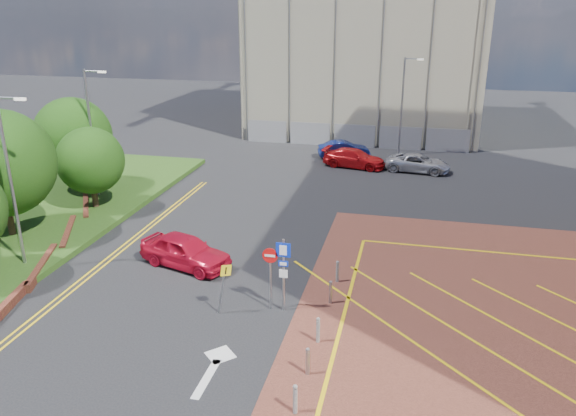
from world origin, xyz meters
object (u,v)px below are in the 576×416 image
(tree_d, at_px, (73,136))
(warning_sign, at_px, (223,283))
(car_silver_back, at_px, (418,163))
(sign_cluster, at_px, (279,267))
(car_blue_back, at_px, (344,149))
(car_red_back, at_px, (354,158))
(tree_c, at_px, (90,161))
(car_red_left, at_px, (185,251))
(lamp_left_far, at_px, (92,129))
(lamp_left_near, at_px, (11,176))
(lamp_back, at_px, (403,103))
(tree_b, at_px, (0,163))

(tree_d, xyz_separation_m, warning_sign, (14.71, -12.83, -2.44))
(car_silver_back, bearing_deg, warning_sign, 168.83)
(sign_cluster, xyz_separation_m, car_blue_back, (-0.68, 25.09, -1.26))
(warning_sign, bearing_deg, car_red_back, 83.68)
(tree_d, xyz_separation_m, car_red_back, (17.29, 10.44, -3.16))
(tree_c, bearing_deg, tree_d, 135.00)
(warning_sign, bearing_deg, car_red_left, 130.55)
(tree_d, bearing_deg, car_red_left, -38.19)
(car_blue_back, relative_size, car_silver_back, 0.88)
(lamp_left_far, bearing_deg, warning_sign, -43.14)
(lamp_left_near, distance_m, car_red_back, 25.49)
(lamp_back, bearing_deg, sign_cluster, -97.97)
(car_red_left, xyz_separation_m, car_red_back, (5.88, 19.42, -0.09))
(lamp_back, distance_m, car_red_left, 25.92)
(car_silver_back, bearing_deg, sign_cluster, 173.17)
(car_blue_back, bearing_deg, car_red_back, -172.65)
(lamp_left_far, xyz_separation_m, lamp_back, (18.50, 16.00, -0.30))
(warning_sign, bearing_deg, tree_b, 160.58)
(tree_b, height_order, car_blue_back, tree_b)
(lamp_left_far, xyz_separation_m, sign_cluster, (14.72, -11.02, -2.71))
(lamp_left_far, bearing_deg, tree_d, 154.32)
(lamp_left_near, xyz_separation_m, sign_cluster, (12.72, -1.02, -2.71))
(lamp_left_far, distance_m, lamp_back, 24.46)
(tree_d, relative_size, car_blue_back, 1.45)
(lamp_left_near, distance_m, car_blue_back, 27.21)
(tree_b, height_order, tree_d, tree_b)
(lamp_left_near, relative_size, car_silver_back, 1.68)
(lamp_left_far, relative_size, car_red_back, 1.64)
(tree_b, xyz_separation_m, warning_sign, (13.71, -4.83, -2.81))
(tree_d, relative_size, lamp_back, 0.76)
(lamp_left_near, height_order, lamp_back, lamp_left_near)
(lamp_left_near, distance_m, sign_cluster, 13.04)
(lamp_left_far, relative_size, car_silver_back, 1.68)
(tree_b, distance_m, lamp_left_near, 4.32)
(tree_b, relative_size, car_blue_back, 1.61)
(tree_b, height_order, car_silver_back, tree_b)
(tree_d, bearing_deg, tree_c, -45.00)
(warning_sign, bearing_deg, lamp_left_near, 170.21)
(tree_d, relative_size, lamp_left_far, 0.76)
(lamp_left_near, height_order, lamp_left_far, same)
(car_red_back, bearing_deg, warning_sign, -175.86)
(tree_b, height_order, tree_c, tree_b)
(lamp_left_near, relative_size, car_red_left, 1.72)
(tree_d, height_order, sign_cluster, tree_d)
(lamp_back, xyz_separation_m, car_silver_back, (1.56, -4.70, -3.70))
(car_blue_back, bearing_deg, car_silver_back, -131.40)
(warning_sign, bearing_deg, lamp_back, 78.09)
(sign_cluster, relative_size, car_red_left, 0.69)
(car_blue_back, bearing_deg, lamp_left_far, 118.39)
(tree_c, height_order, car_red_back, tree_c)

